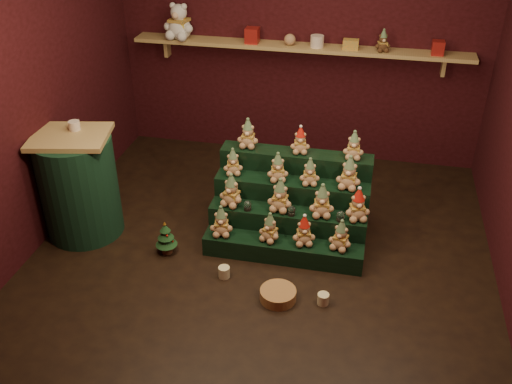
% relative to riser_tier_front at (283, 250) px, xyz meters
% --- Properties ---
extents(ground, '(4.00, 4.00, 0.00)m').
position_rel_riser_tier_front_xyz_m(ground, '(-0.19, 0.07, -0.09)').
color(ground, black).
rests_on(ground, ground).
extents(back_wall, '(4.00, 0.10, 2.80)m').
position_rel_riser_tier_front_xyz_m(back_wall, '(-0.19, 2.12, 1.31)').
color(back_wall, black).
rests_on(back_wall, ground).
extents(front_wall, '(4.00, 0.10, 2.80)m').
position_rel_riser_tier_front_xyz_m(front_wall, '(-0.19, -1.98, 1.31)').
color(front_wall, black).
rests_on(front_wall, ground).
extents(left_wall, '(0.10, 4.00, 2.80)m').
position_rel_riser_tier_front_xyz_m(left_wall, '(-2.24, 0.07, 1.31)').
color(left_wall, black).
rests_on(left_wall, ground).
extents(back_shelf, '(3.60, 0.26, 0.24)m').
position_rel_riser_tier_front_xyz_m(back_shelf, '(-0.19, 1.94, 1.20)').
color(back_shelf, tan).
rests_on(back_shelf, ground).
extents(riser_tier_front, '(1.40, 0.22, 0.18)m').
position_rel_riser_tier_front_xyz_m(riser_tier_front, '(0.00, 0.00, 0.00)').
color(riser_tier_front, black).
rests_on(riser_tier_front, ground).
extents(riser_tier_midfront, '(1.40, 0.22, 0.36)m').
position_rel_riser_tier_front_xyz_m(riser_tier_midfront, '(0.00, 0.22, 0.09)').
color(riser_tier_midfront, black).
rests_on(riser_tier_midfront, ground).
extents(riser_tier_midback, '(1.40, 0.22, 0.54)m').
position_rel_riser_tier_front_xyz_m(riser_tier_midback, '(0.00, 0.44, 0.18)').
color(riser_tier_midback, black).
rests_on(riser_tier_midback, ground).
extents(riser_tier_back, '(1.40, 0.22, 0.72)m').
position_rel_riser_tier_front_xyz_m(riser_tier_back, '(0.00, 0.66, 0.27)').
color(riser_tier_back, black).
rests_on(riser_tier_back, ground).
extents(teddy_0, '(0.23, 0.21, 0.28)m').
position_rel_riser_tier_front_xyz_m(teddy_0, '(-0.55, -0.00, 0.23)').
color(teddy_0, tan).
rests_on(teddy_0, riser_tier_front).
extents(teddy_1, '(0.24, 0.23, 0.27)m').
position_rel_riser_tier_front_xyz_m(teddy_1, '(-0.12, 0.00, 0.22)').
color(teddy_1, tan).
rests_on(teddy_1, riser_tier_front).
extents(teddy_2, '(0.23, 0.22, 0.27)m').
position_rel_riser_tier_front_xyz_m(teddy_2, '(0.18, 0.02, 0.23)').
color(teddy_2, tan).
rests_on(teddy_2, riser_tier_front).
extents(teddy_3, '(0.24, 0.22, 0.27)m').
position_rel_riser_tier_front_xyz_m(teddy_3, '(0.49, 0.01, 0.23)').
color(teddy_3, tan).
rests_on(teddy_3, riser_tier_front).
extents(teddy_4, '(0.26, 0.25, 0.30)m').
position_rel_riser_tier_front_xyz_m(teddy_4, '(-0.51, 0.22, 0.42)').
color(teddy_4, tan).
rests_on(teddy_4, riser_tier_midfront).
extents(teddy_5, '(0.23, 0.21, 0.30)m').
position_rel_riser_tier_front_xyz_m(teddy_5, '(-0.07, 0.23, 0.42)').
color(teddy_5, tan).
rests_on(teddy_5, riser_tier_midfront).
extents(teddy_6, '(0.24, 0.22, 0.30)m').
position_rel_riser_tier_front_xyz_m(teddy_6, '(0.30, 0.22, 0.42)').
color(teddy_6, tan).
rests_on(teddy_6, riser_tier_midfront).
extents(teddy_7, '(0.26, 0.24, 0.29)m').
position_rel_riser_tier_front_xyz_m(teddy_7, '(0.60, 0.22, 0.42)').
color(teddy_7, tan).
rests_on(teddy_7, riser_tier_midfront).
extents(teddy_8, '(0.22, 0.20, 0.25)m').
position_rel_riser_tier_front_xyz_m(teddy_8, '(-0.55, 0.46, 0.57)').
color(teddy_8, tan).
rests_on(teddy_8, riser_tier_midback).
extents(teddy_9, '(0.23, 0.21, 0.27)m').
position_rel_riser_tier_front_xyz_m(teddy_9, '(-0.13, 0.43, 0.58)').
color(teddy_9, tan).
rests_on(teddy_9, riser_tier_midback).
extents(teddy_10, '(0.20, 0.19, 0.25)m').
position_rel_riser_tier_front_xyz_m(teddy_10, '(0.16, 0.42, 0.57)').
color(teddy_10, tan).
rests_on(teddy_10, riser_tier_midback).
extents(teddy_11, '(0.24, 0.22, 0.30)m').
position_rel_riser_tier_front_xyz_m(teddy_11, '(0.50, 0.43, 0.60)').
color(teddy_11, tan).
rests_on(teddy_11, riser_tier_midback).
extents(teddy_12, '(0.20, 0.18, 0.27)m').
position_rel_riser_tier_front_xyz_m(teddy_12, '(-0.46, 0.68, 0.77)').
color(teddy_12, tan).
rests_on(teddy_12, riser_tier_back).
extents(teddy_13, '(0.20, 0.19, 0.25)m').
position_rel_riser_tier_front_xyz_m(teddy_13, '(0.03, 0.66, 0.75)').
color(teddy_13, tan).
rests_on(teddy_13, riser_tier_back).
extents(teddy_14, '(0.19, 0.17, 0.26)m').
position_rel_riser_tier_front_xyz_m(teddy_14, '(0.51, 0.66, 0.76)').
color(teddy_14, tan).
rests_on(teddy_14, riser_tier_back).
extents(snow_globe_a, '(0.07, 0.07, 0.09)m').
position_rel_riser_tier_front_xyz_m(snow_globe_a, '(-0.35, 0.16, 0.32)').
color(snow_globe_a, black).
rests_on(snow_globe_a, riser_tier_midfront).
extents(snow_globe_b, '(0.07, 0.07, 0.09)m').
position_rel_riser_tier_front_xyz_m(snow_globe_b, '(0.04, 0.16, 0.32)').
color(snow_globe_b, black).
rests_on(snow_globe_b, riser_tier_midfront).
extents(snow_globe_c, '(0.07, 0.07, 0.10)m').
position_rel_riser_tier_front_xyz_m(snow_globe_c, '(0.47, 0.16, 0.32)').
color(snow_globe_c, black).
rests_on(snow_globe_c, riser_tier_midfront).
extents(side_table, '(0.75, 0.69, 1.00)m').
position_rel_riser_tier_front_xyz_m(side_table, '(-1.89, 0.04, 0.40)').
color(side_table, tan).
rests_on(side_table, ground).
extents(table_ornament, '(0.10, 0.10, 0.08)m').
position_rel_riser_tier_front_xyz_m(table_ornament, '(-1.89, 0.14, 0.95)').
color(table_ornament, beige).
rests_on(table_ornament, side_table).
extents(mini_christmas_tree, '(0.19, 0.19, 0.33)m').
position_rel_riser_tier_front_xyz_m(mini_christmas_tree, '(-1.02, -0.13, 0.07)').
color(mini_christmas_tree, '#442918').
rests_on(mini_christmas_tree, ground).
extents(mug_left, '(0.10, 0.10, 0.10)m').
position_rel_riser_tier_front_xyz_m(mug_left, '(-0.44, -0.35, -0.04)').
color(mug_left, beige).
rests_on(mug_left, ground).
extents(mug_right, '(0.09, 0.09, 0.09)m').
position_rel_riser_tier_front_xyz_m(mug_right, '(0.42, -0.51, -0.04)').
color(mug_right, beige).
rests_on(mug_right, ground).
extents(wicker_basket, '(0.30, 0.30, 0.09)m').
position_rel_riser_tier_front_xyz_m(wicker_basket, '(0.06, -0.53, -0.04)').
color(wicker_basket, '#AA7644').
rests_on(wicker_basket, ground).
extents(white_bear, '(0.38, 0.36, 0.48)m').
position_rel_riser_tier_front_xyz_m(white_bear, '(-1.49, 1.91, 1.47)').
color(white_bear, white).
rests_on(white_bear, back_shelf).
extents(brown_bear, '(0.19, 0.18, 0.22)m').
position_rel_riser_tier_front_xyz_m(brown_bear, '(0.67, 1.91, 1.34)').
color(brown_bear, '#4C2D19').
rests_on(brown_bear, back_shelf).
extents(gift_tin_red_a, '(0.14, 0.14, 0.16)m').
position_rel_riser_tier_front_xyz_m(gift_tin_red_a, '(-0.69, 1.92, 1.31)').
color(gift_tin_red_a, '#A01D18').
rests_on(gift_tin_red_a, back_shelf).
extents(gift_tin_cream, '(0.14, 0.14, 0.12)m').
position_rel_riser_tier_front_xyz_m(gift_tin_cream, '(-0.00, 1.92, 1.29)').
color(gift_tin_cream, beige).
rests_on(gift_tin_cream, back_shelf).
extents(gift_tin_red_b, '(0.12, 0.12, 0.14)m').
position_rel_riser_tier_front_xyz_m(gift_tin_red_b, '(1.21, 1.92, 1.30)').
color(gift_tin_red_b, '#A01D18').
rests_on(gift_tin_red_b, back_shelf).
extents(shelf_plush_ball, '(0.12, 0.12, 0.12)m').
position_rel_riser_tier_front_xyz_m(shelf_plush_ball, '(-0.29, 1.92, 1.29)').
color(shelf_plush_ball, tan).
rests_on(shelf_plush_ball, back_shelf).
extents(scarf_gift_box, '(0.16, 0.10, 0.10)m').
position_rel_riser_tier_front_xyz_m(scarf_gift_box, '(0.35, 1.92, 1.28)').
color(scarf_gift_box, orange).
rests_on(scarf_gift_box, back_shelf).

